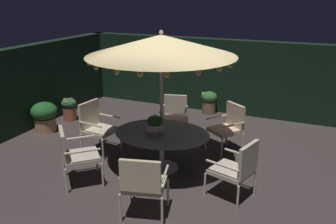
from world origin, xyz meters
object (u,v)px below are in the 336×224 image
at_px(patio_umbrella, 161,46).
at_px(patio_chair_east, 74,152).
at_px(patio_chair_south, 237,167).
at_px(potted_plant_right_near, 69,108).
at_px(centerpiece_planter, 155,124).
at_px(potted_plant_back_center, 209,102).
at_px(patio_chair_northeast, 96,124).
at_px(patio_chair_southwest, 229,125).
at_px(patio_chair_north, 174,114).
at_px(potted_plant_right_far, 45,116).
at_px(patio_dining_table, 162,138).
at_px(patio_chair_southeast, 143,182).

xyz_separation_m(patio_umbrella, patio_chair_east, (-1.13, -1.07, -1.71)).
relative_size(patio_chair_south, potted_plant_right_near, 1.69).
xyz_separation_m(centerpiece_planter, potted_plant_back_center, (-0.12, 3.59, -0.61)).
distance_m(patio_chair_northeast, patio_chair_southwest, 2.70).
bearing_deg(patio_umbrella, patio_chair_southwest, 53.43).
bearing_deg(potted_plant_right_near, patio_chair_north, 0.92).
relative_size(patio_chair_south, patio_chair_southwest, 0.99).
distance_m(patio_chair_northeast, patio_chair_east, 1.31).
distance_m(centerpiece_planter, patio_chair_east, 1.45).
bearing_deg(patio_chair_north, potted_plant_right_far, -162.91).
bearing_deg(patio_chair_south, patio_chair_north, 133.99).
relative_size(patio_chair_east, patio_chair_south, 1.01).
xyz_separation_m(patio_chair_northeast, patio_chair_south, (3.05, -0.61, -0.04)).
distance_m(patio_chair_east, patio_chair_south, 2.70).
bearing_deg(patio_chair_east, patio_chair_northeast, 108.87).
distance_m(patio_dining_table, patio_chair_south, 1.56).
relative_size(patio_chair_southwest, potted_plant_right_near, 1.71).
relative_size(patio_umbrella, patio_chair_southeast, 2.58).
distance_m(patio_dining_table, potted_plant_back_center, 3.42).
height_order(patio_chair_north, patio_chair_southeast, patio_chair_southeast).
bearing_deg(patio_chair_southeast, potted_plant_back_center, 96.46).
distance_m(patio_chair_north, patio_chair_east, 2.68).
height_order(patio_dining_table, patio_chair_southeast, patio_chair_southeast).
distance_m(patio_chair_east, potted_plant_right_near, 3.32).
relative_size(centerpiece_planter, potted_plant_back_center, 0.65).
bearing_deg(patio_dining_table, potted_plant_right_near, 155.97).
relative_size(centerpiece_planter, potted_plant_right_far, 0.56).
xyz_separation_m(patio_umbrella, potted_plant_right_far, (-3.30, 0.60, -1.90)).
height_order(patio_chair_south, potted_plant_right_near, patio_chair_south).
distance_m(patio_umbrella, patio_chair_east, 2.31).
xyz_separation_m(patio_chair_northeast, patio_chair_southeast, (1.94, -1.67, -0.00)).
bearing_deg(patio_umbrella, patio_dining_table, 114.40).
bearing_deg(patio_chair_northeast, potted_plant_right_far, 165.99).
distance_m(patio_chair_northeast, patio_chair_south, 3.11).
bearing_deg(patio_chair_northeast, patio_chair_southeast, -40.63).
xyz_separation_m(patio_umbrella, patio_chair_south, (1.50, -0.44, -1.74)).
bearing_deg(potted_plant_right_far, patio_dining_table, -10.40).
height_order(patio_dining_table, potted_plant_right_near, patio_dining_table).
xyz_separation_m(centerpiece_planter, patio_chair_east, (-1.08, -0.89, -0.37)).
bearing_deg(patio_chair_southwest, potted_plant_back_center, 116.74).
relative_size(potted_plant_right_far, potted_plant_right_near, 1.22).
xyz_separation_m(patio_chair_southwest, potted_plant_right_near, (-4.19, 0.21, -0.26)).
distance_m(centerpiece_planter, patio_chair_north, 1.77).
bearing_deg(patio_chair_southwest, potted_plant_right_near, 177.11).
xyz_separation_m(patio_umbrella, patio_chair_northeast, (-1.55, 0.17, -1.70)).
distance_m(patio_umbrella, patio_chair_northeast, 2.30).
xyz_separation_m(patio_chair_southeast, potted_plant_right_far, (-3.69, 2.10, -0.20)).
bearing_deg(patio_chair_east, patio_umbrella, 43.56).
xyz_separation_m(patio_chair_north, potted_plant_right_far, (-2.92, -0.90, -0.16)).
relative_size(patio_dining_table, potted_plant_right_far, 2.49).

